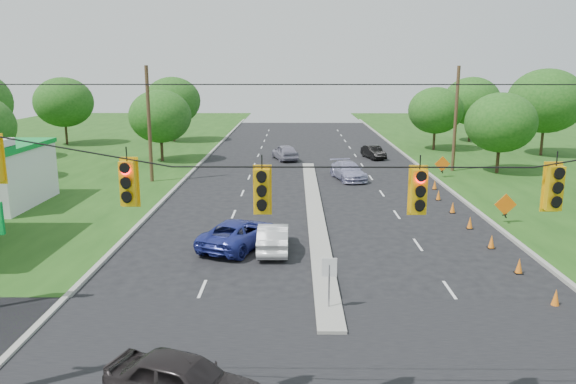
{
  "coord_description": "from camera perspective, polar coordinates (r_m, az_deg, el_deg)",
  "views": [
    {
      "loc": [
        -1.28,
        -13.26,
        8.73
      ],
      "look_at": [
        -1.59,
        13.7,
        2.8
      ],
      "focal_mm": 35.0,
      "sensor_mm": 36.0,
      "label": 1
    }
  ],
  "objects": [
    {
      "name": "cone_7",
      "position": [
        42.89,
        14.68,
        0.73
      ],
      "size": [
        0.32,
        0.32,
        0.7
      ],
      "primitive_type": "cone",
      "color": "orange",
      "rests_on": "ground"
    },
    {
      "name": "cone_6",
      "position": [
        39.43,
        15.04,
        -0.3
      ],
      "size": [
        0.32,
        0.32,
        0.7
      ],
      "primitive_type": "cone",
      "color": "orange",
      "rests_on": "ground"
    },
    {
      "name": "white_sedan",
      "position": [
        27.46,
        -1.5,
        -4.62
      ],
      "size": [
        1.49,
        4.2,
        1.38
      ],
      "primitive_type": "imported",
      "rotation": [
        0.0,
        0.0,
        3.15
      ],
      "color": "silver",
      "rests_on": "ground"
    },
    {
      "name": "median",
      "position": [
        35.38,
        2.71,
        -1.9
      ],
      "size": [
        1.0,
        34.0,
        0.18
      ],
      "primitive_type": "cube",
      "color": "gray",
      "rests_on": "ground"
    },
    {
      "name": "signal_span",
      "position": [
        12.88,
        6.12,
        -4.63
      ],
      "size": [
        25.6,
        0.32,
        9.0
      ],
      "color": "#422D1C",
      "rests_on": "ground"
    },
    {
      "name": "cone_5",
      "position": [
        36.14,
        16.38,
        -1.52
      ],
      "size": [
        0.32,
        0.32,
        0.7
      ],
      "primitive_type": "cone",
      "color": "orange",
      "rests_on": "ground"
    },
    {
      "name": "utility_pole_far_right",
      "position": [
        50.37,
        16.66,
        7.07
      ],
      "size": [
        0.28,
        0.28,
        9.0
      ],
      "primitive_type": "cylinder",
      "color": "#422D1C",
      "rests_on": "ground"
    },
    {
      "name": "median_sign",
      "position": [
        20.62,
        4.21,
        -8.26
      ],
      "size": [
        0.55,
        0.06,
        2.05
      ],
      "color": "gray",
      "rests_on": "ground"
    },
    {
      "name": "cone_2",
      "position": [
        26.6,
        22.42,
        -6.94
      ],
      "size": [
        0.32,
        0.32,
        0.7
      ],
      "primitive_type": "cone",
      "color": "orange",
      "rests_on": "ground"
    },
    {
      "name": "cone_8",
      "position": [
        46.23,
        13.66,
        1.61
      ],
      "size": [
        0.32,
        0.32,
        0.7
      ],
      "primitive_type": "cone",
      "color": "orange",
      "rests_on": "ground"
    },
    {
      "name": "work_sign_2",
      "position": [
        47.46,
        15.41,
        2.69
      ],
      "size": [
        1.27,
        0.58,
        1.37
      ],
      "color": "black",
      "rests_on": "ground"
    },
    {
      "name": "dark_car_receding",
      "position": [
        56.55,
        8.67,
        4.03
      ],
      "size": [
        2.23,
        4.05,
        1.27
      ],
      "primitive_type": "imported",
      "rotation": [
        0.0,
        0.0,
        0.25
      ],
      "color": "black",
      "rests_on": "ground"
    },
    {
      "name": "cone_9",
      "position": [
        49.59,
        12.77,
        2.37
      ],
      "size": [
        0.32,
        0.32,
        0.7
      ],
      "primitive_type": "cone",
      "color": "orange",
      "rests_on": "ground"
    },
    {
      "name": "tree_10",
      "position": [
        62.67,
        24.72,
        8.4
      ],
      "size": [
        7.56,
        7.56,
        8.82
      ],
      "color": "black",
      "rests_on": "ground"
    },
    {
      "name": "silver_car_oncoming",
      "position": [
        54.98,
        -0.32,
        4.08
      ],
      "size": [
        3.03,
        4.83,
        1.53
      ],
      "primitive_type": "imported",
      "rotation": [
        0.0,
        0.0,
        3.43
      ],
      "color": "gray",
      "rests_on": "ground"
    },
    {
      "name": "cone_1",
      "position": [
        23.6,
        25.55,
        -9.67
      ],
      "size": [
        0.32,
        0.32,
        0.7
      ],
      "primitive_type": "cone",
      "color": "orange",
      "rests_on": "ground"
    },
    {
      "name": "tree_12",
      "position": [
        63.29,
        14.77,
        8.02
      ],
      "size": [
        5.88,
        5.88,
        6.86
      ],
      "color": "black",
      "rests_on": "ground"
    },
    {
      "name": "utility_pole_far_left",
      "position": [
        44.89,
        -13.92,
        6.64
      ],
      "size": [
        0.28,
        0.28,
        9.0
      ],
      "primitive_type": "cylinder",
      "color": "#422D1C",
      "rests_on": "ground"
    },
    {
      "name": "tree_11",
      "position": [
        71.6,
        18.16,
        8.77
      ],
      "size": [
        6.72,
        6.72,
        7.84
      ],
      "color": "black",
      "rests_on": "ground"
    },
    {
      "name": "curb_right",
      "position": [
        45.57,
        15.1,
        0.93
      ],
      "size": [
        0.25,
        110.0,
        0.16
      ],
      "primitive_type": "cube",
      "color": "gray",
      "rests_on": "ground"
    },
    {
      "name": "cone_3",
      "position": [
        29.7,
        19.97,
        -4.75
      ],
      "size": [
        0.32,
        0.32,
        0.7
      ],
      "primitive_type": "cone",
      "color": "orange",
      "rests_on": "ground"
    },
    {
      "name": "cone_4",
      "position": [
        32.89,
        18.0,
        -2.98
      ],
      "size": [
        0.32,
        0.32,
        0.7
      ],
      "primitive_type": "cone",
      "color": "orange",
      "rests_on": "ground"
    },
    {
      "name": "blue_pickup",
      "position": [
        28.13,
        -5.01,
        -4.2
      ],
      "size": [
        4.2,
        5.66,
        1.43
      ],
      "primitive_type": "imported",
      "rotation": [
        0.0,
        0.0,
        2.74
      ],
      "color": "navy",
      "rests_on": "ground"
    },
    {
      "name": "tree_6",
      "position": [
        69.93,
        -11.65,
        9.06
      ],
      "size": [
        6.72,
        6.72,
        7.84
      ],
      "color": "black",
      "rests_on": "ground"
    },
    {
      "name": "tree_9",
      "position": [
        50.51,
        20.8,
        6.61
      ],
      "size": [
        5.88,
        5.88,
        6.86
      ],
      "color": "black",
      "rests_on": "ground"
    },
    {
      "name": "silver_car_far",
      "position": [
        45.35,
        6.13,
        2.15
      ],
      "size": [
        3.02,
        5.21,
        1.42
      ],
      "primitive_type": "imported",
      "rotation": [
        0.0,
        0.0,
        0.22
      ],
      "color": "#9A99BE",
      "rests_on": "ground"
    },
    {
      "name": "black_sedan",
      "position": [
        15.69,
        -10.57,
        -18.46
      ],
      "size": [
        4.63,
        3.13,
        1.47
      ],
      "primitive_type": "imported",
      "rotation": [
        0.0,
        0.0,
        1.21
      ],
      "color": "black",
      "rests_on": "ground"
    },
    {
      "name": "work_sign_1",
      "position": [
        34.37,
        21.22,
        -1.29
      ],
      "size": [
        1.27,
        0.58,
        1.37
      ],
      "color": "black",
      "rests_on": "ground"
    },
    {
      "name": "curb_left",
      "position": [
        45.0,
        -10.66,
        1.0
      ],
      "size": [
        0.25,
        110.0,
        0.16
      ],
      "primitive_type": "cube",
      "color": "gray",
      "rests_on": "ground"
    },
    {
      "name": "tree_4",
      "position": [
        70.62,
        -21.83,
        8.46
      ],
      "size": [
        6.72,
        6.72,
        7.84
      ],
      "color": "black",
      "rests_on": "ground"
    },
    {
      "name": "tree_5",
      "position": [
        54.93,
        -12.85,
        7.51
      ],
      "size": [
        5.88,
        5.88,
        6.86
      ],
      "color": "black",
      "rests_on": "ground"
    }
  ]
}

